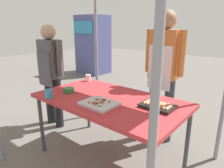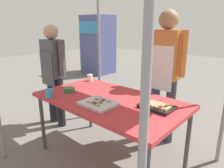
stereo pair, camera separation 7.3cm
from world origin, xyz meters
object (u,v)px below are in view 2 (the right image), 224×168
(tray_meat_skewers, at_px, (99,104))
(customer_nearby, at_px, (54,68))
(tray_grilled_sausages, at_px, (157,106))
(vendor_woman, at_px, (165,67))
(drink_cup_near_edge, at_px, (49,93))
(stall_table, at_px, (109,103))
(neighbor_stall_right, at_px, (98,45))
(drink_cup_by_wok, at_px, (90,78))
(condiment_bowl, at_px, (69,90))

(tray_meat_skewers, distance_m, customer_nearby, 1.32)
(tray_grilled_sausages, xyz_separation_m, vendor_woman, (-0.30, 0.70, 0.23))
(drink_cup_near_edge, bearing_deg, tray_meat_skewers, 18.81)
(tray_grilled_sausages, relative_size, tray_meat_skewers, 0.92)
(stall_table, bearing_deg, neighbor_stall_right, 137.01)
(drink_cup_by_wok, bearing_deg, vendor_woman, 26.89)
(drink_cup_by_wok, relative_size, customer_nearby, 0.06)
(condiment_bowl, xyz_separation_m, drink_cup_near_edge, (-0.02, -0.25, 0.02))
(drink_cup_near_edge, xyz_separation_m, customer_nearby, (-0.71, 0.52, 0.09))
(vendor_woman, bearing_deg, drink_cup_by_wok, 26.89)
(drink_cup_near_edge, bearing_deg, vendor_woman, 58.90)
(tray_grilled_sausages, xyz_separation_m, drink_cup_by_wok, (-1.19, 0.24, 0.02))
(tray_meat_skewers, relative_size, vendor_woman, 0.20)
(drink_cup_by_wok, relative_size, neighbor_stall_right, 0.05)
(vendor_woman, height_order, customer_nearby, vendor_woman)
(drink_cup_by_wok, height_order, neighbor_stall_right, neighbor_stall_right)
(drink_cup_near_edge, distance_m, drink_cup_by_wok, 0.76)
(condiment_bowl, xyz_separation_m, neighbor_stall_right, (-2.80, 3.22, 0.12))
(drink_cup_near_edge, height_order, neighbor_stall_right, neighbor_stall_right)
(neighbor_stall_right, bearing_deg, vendor_woman, -32.91)
(tray_grilled_sausages, relative_size, drink_cup_near_edge, 3.42)
(stall_table, xyz_separation_m, customer_nearby, (-1.22, 0.12, 0.19))
(neighbor_stall_right, bearing_deg, drink_cup_near_edge, -51.22)
(stall_table, relative_size, tray_grilled_sausages, 5.05)
(tray_meat_skewers, relative_size, condiment_bowl, 2.69)
(stall_table, height_order, tray_meat_skewers, tray_meat_skewers)
(condiment_bowl, bearing_deg, tray_meat_skewers, -6.19)
(stall_table, distance_m, neighbor_stall_right, 4.51)
(drink_cup_by_wok, bearing_deg, neighbor_stall_right, 133.84)
(stall_table, relative_size, drink_cup_by_wok, 17.33)
(drink_cup_near_edge, height_order, vendor_woman, vendor_woman)
(stall_table, xyz_separation_m, tray_grilled_sausages, (0.52, 0.10, 0.08))
(stall_table, relative_size, customer_nearby, 1.06)
(stall_table, distance_m, condiment_bowl, 0.52)
(condiment_bowl, distance_m, drink_cup_near_edge, 0.25)
(condiment_bowl, bearing_deg, stall_table, 17.05)
(vendor_woman, bearing_deg, condiment_bowl, 53.34)
(drink_cup_near_edge, bearing_deg, drink_cup_by_wok, 102.94)
(drink_cup_near_edge, height_order, drink_cup_by_wok, same)
(stall_table, relative_size, neighbor_stall_right, 0.90)
(condiment_bowl, bearing_deg, vendor_woman, 53.34)
(condiment_bowl, height_order, neighbor_stall_right, neighbor_stall_right)
(stall_table, relative_size, tray_meat_skewers, 4.66)
(condiment_bowl, relative_size, vendor_woman, 0.08)
(tray_meat_skewers, distance_m, condiment_bowl, 0.55)
(stall_table, height_order, condiment_bowl, condiment_bowl)
(condiment_bowl, distance_m, customer_nearby, 0.78)
(stall_table, height_order, tray_grilled_sausages, tray_grilled_sausages)
(tray_meat_skewers, bearing_deg, condiment_bowl, 173.81)
(condiment_bowl, relative_size, neighbor_stall_right, 0.07)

